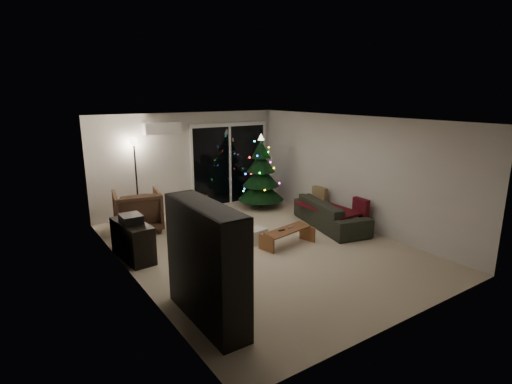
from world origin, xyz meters
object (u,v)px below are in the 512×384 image
(media_cabinet, at_px, (133,241))
(coffee_table, at_px, (288,237))
(sofa, at_px, (331,213))
(christmas_tree, at_px, (261,171))
(armchair, at_px, (138,211))
(bookshelf, at_px, (192,267))

(media_cabinet, xyz_separation_m, coffee_table, (2.75, -1.09, -0.17))
(coffee_table, bearing_deg, sofa, 2.47)
(coffee_table, distance_m, christmas_tree, 2.93)
(coffee_table, bearing_deg, armchair, 118.65)
(bookshelf, distance_m, sofa, 4.72)
(media_cabinet, relative_size, coffee_table, 1.02)
(media_cabinet, height_order, sofa, media_cabinet)
(bookshelf, height_order, coffee_table, bookshelf)
(sofa, distance_m, christmas_tree, 2.32)
(bookshelf, xyz_separation_m, christmas_tree, (3.88, 4.08, 0.17))
(sofa, bearing_deg, armchair, 73.28)
(sofa, distance_m, coffee_table, 1.61)
(armchair, bearing_deg, sofa, 160.43)
(armchair, distance_m, christmas_tree, 3.35)
(media_cabinet, relative_size, christmas_tree, 0.57)
(bookshelf, xyz_separation_m, armchair, (0.57, 4.06, -0.35))
(christmas_tree, bearing_deg, sofa, -79.01)
(sofa, bearing_deg, christmas_tree, 24.41)
(bookshelf, relative_size, media_cabinet, 1.45)
(coffee_table, bearing_deg, christmas_tree, 54.61)
(armchair, bearing_deg, media_cabinet, 79.32)
(armchair, bearing_deg, christmas_tree, -169.09)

